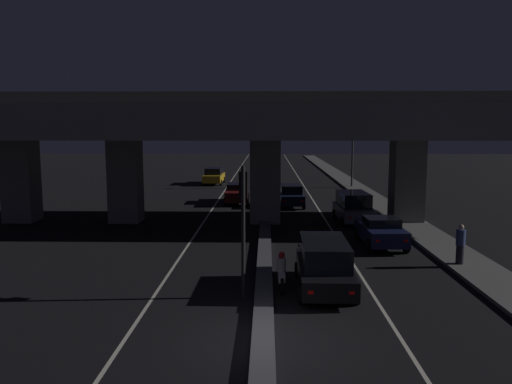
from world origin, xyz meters
TOP-DOWN VIEW (x-y plane):
  - ground_plane at (0.00, 0.00)m, footprint 200.00×200.00m
  - lane_line_left_inner at (-3.89, 35.00)m, footprint 0.12×126.00m
  - lane_line_right_inner at (3.89, 35.00)m, footprint 0.12×126.00m
  - median_divider at (0.00, 35.00)m, footprint 0.64×126.00m
  - sidewalk_right at (8.86, 28.00)m, footprint 2.21×126.00m
  - elevated_overpass at (-0.33, 17.78)m, footprint 37.97×9.31m
  - traffic_light_left_of_median at (-0.72, 3.76)m, footprint 0.30×0.49m
  - street_lamp at (8.23, 36.09)m, footprint 2.10×0.32m
  - car_black_lead at (2.21, 4.64)m, footprint 2.09×4.68m
  - car_dark_blue_second at (5.78, 11.31)m, footprint 2.08×4.01m
  - car_grey_third at (5.50, 17.65)m, footprint 2.20×4.31m
  - car_dark_blue_fourth at (1.88, 23.96)m, footprint 2.06×4.14m
  - car_dark_red_lead_oncoming at (-2.27, 25.82)m, footprint 2.01×4.66m
  - car_taxi_yellow_second_oncoming at (-5.49, 39.12)m, footprint 2.08×4.72m
  - motorcycle_white_filtering_near at (0.64, 4.63)m, footprint 0.32×1.92m
  - pedestrian_on_sidewalk at (8.32, 7.70)m, footprint 0.38×0.38m

SIDE VIEW (x-z plane):
  - ground_plane at x=0.00m, z-range 0.00..0.00m
  - lane_line_left_inner at x=-3.89m, z-range 0.00..0.00m
  - lane_line_right_inner at x=3.89m, z-range 0.00..0.00m
  - sidewalk_right at x=8.86m, z-range 0.00..0.15m
  - median_divider at x=0.00m, z-range 0.00..0.22m
  - motorcycle_white_filtering_near at x=0.64m, z-range -0.10..1.29m
  - car_dark_blue_second at x=5.78m, z-range 0.03..1.53m
  - car_dark_red_lead_oncoming at x=-2.27m, z-range 0.03..1.56m
  - car_dark_blue_fourth at x=1.88m, z-range 0.03..1.70m
  - car_taxi_yellow_second_oncoming at x=-5.49m, z-range 0.03..1.73m
  - car_black_lead at x=2.21m, z-range 0.04..1.86m
  - pedestrian_on_sidewalk at x=8.32m, z-range 0.14..1.84m
  - car_grey_third at x=5.50m, z-range 0.04..1.96m
  - traffic_light_left_of_median at x=-0.72m, z-range 0.85..5.47m
  - street_lamp at x=8.23m, z-range 0.71..8.41m
  - elevated_overpass at x=-0.33m, z-range 1.88..9.99m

